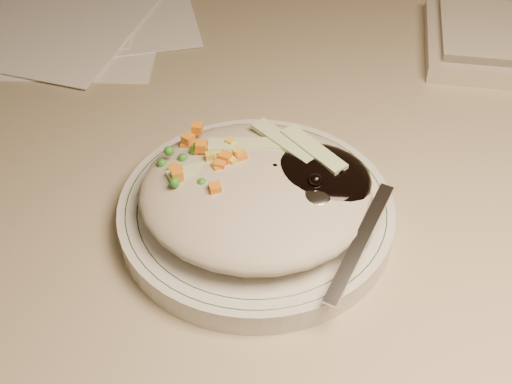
{
  "coord_description": "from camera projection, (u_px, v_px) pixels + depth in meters",
  "views": [
    {
      "loc": [
        -0.07,
        0.78,
        1.19
      ],
      "look_at": [
        -0.11,
        1.21,
        0.78
      ],
      "focal_mm": 50.0,
      "sensor_mm": 36.0,
      "label": 1
    }
  ],
  "objects": [
    {
      "name": "plate_rim",
      "position": [
        256.0,
        206.0,
        0.6
      ],
      "size": [
        0.22,
        0.22,
        0.0
      ],
      "color": "#144723",
      "rests_on": "plate"
    },
    {
      "name": "meal",
      "position": [
        261.0,
        188.0,
        0.58
      ],
      "size": [
        0.21,
        0.19,
        0.05
      ],
      "color": "#ADA58C",
      "rests_on": "plate"
    },
    {
      "name": "papers",
      "position": [
        33.0,
        16.0,
        0.86
      ],
      "size": [
        0.4,
        0.3,
        0.0
      ],
      "color": "white",
      "rests_on": "desk"
    },
    {
      "name": "plate",
      "position": [
        256.0,
        214.0,
        0.61
      ],
      "size": [
        0.23,
        0.23,
        0.02
      ],
      "primitive_type": "cylinder",
      "color": "silver",
      "rests_on": "desk"
    },
    {
      "name": "desk",
      "position": [
        361.0,
        239.0,
        0.87
      ],
      "size": [
        1.4,
        0.7,
        0.74
      ],
      "color": "tan",
      "rests_on": "ground"
    }
  ]
}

